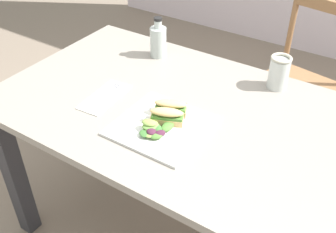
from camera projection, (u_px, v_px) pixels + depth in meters
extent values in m
plane|color=#7A6B5B|center=(185.00, 229.00, 1.89)|extent=(8.57, 8.57, 0.00)
cube|color=gray|center=(185.00, 112.00, 1.43)|extent=(1.42, 0.84, 0.03)
cube|color=#2D2D33|center=(14.00, 174.00, 1.70)|extent=(0.07, 0.07, 0.71)
cube|color=#2D2D33|center=(117.00, 98.00, 2.17)|extent=(0.07, 0.07, 0.71)
cylinder|color=#8E6642|center=(245.00, 122.00, 2.22)|extent=(0.03, 0.03, 0.43)
cylinder|color=#8E6642|center=(299.00, 150.00, 2.03)|extent=(0.03, 0.03, 0.43)
cylinder|color=#8E6642|center=(277.00, 98.00, 2.42)|extent=(0.03, 0.03, 0.43)
cylinder|color=#8E6642|center=(329.00, 121.00, 2.23)|extent=(0.03, 0.03, 0.43)
cube|color=#8E6642|center=(295.00, 88.00, 2.09)|extent=(0.47, 0.47, 0.02)
cylinder|color=#8E6642|center=(291.00, 30.00, 2.16)|extent=(0.03, 0.03, 0.42)
cube|color=#8E6642|center=(328.00, 6.00, 1.96)|extent=(0.36, 0.10, 0.06)
cube|color=white|center=(162.00, 126.00, 1.33)|extent=(0.30, 0.30, 0.01)
cube|color=#DBB270|center=(167.00, 120.00, 1.33)|extent=(0.12, 0.08, 0.02)
cube|color=#518438|center=(168.00, 115.00, 1.33)|extent=(0.12, 0.09, 0.01)
ellipsoid|color=#DBB270|center=(167.00, 112.00, 1.31)|extent=(0.12, 0.08, 0.02)
cube|color=#DBB270|center=(171.00, 111.00, 1.37)|extent=(0.12, 0.08, 0.02)
cube|color=#518438|center=(171.00, 107.00, 1.37)|extent=(0.12, 0.09, 0.01)
ellipsoid|color=#DBB270|center=(171.00, 104.00, 1.35)|extent=(0.12, 0.08, 0.02)
ellipsoid|color=#518438|center=(153.00, 129.00, 1.30)|extent=(0.06, 0.06, 0.01)
ellipsoid|color=#518438|center=(157.00, 136.00, 1.27)|extent=(0.05, 0.05, 0.02)
ellipsoid|color=#84A84C|center=(149.00, 123.00, 1.29)|extent=(0.05, 0.04, 0.02)
ellipsoid|color=#4C2338|center=(151.00, 131.00, 1.28)|extent=(0.05, 0.05, 0.01)
ellipsoid|color=#84A84C|center=(152.00, 124.00, 1.30)|extent=(0.05, 0.05, 0.01)
ellipsoid|color=#84A84C|center=(151.00, 129.00, 1.29)|extent=(0.05, 0.05, 0.01)
ellipsoid|color=#6B9E47|center=(151.00, 126.00, 1.30)|extent=(0.07, 0.07, 0.02)
ellipsoid|color=#4C2338|center=(160.00, 133.00, 1.27)|extent=(0.04, 0.05, 0.02)
ellipsoid|color=#518438|center=(167.00, 126.00, 1.31)|extent=(0.04, 0.06, 0.02)
ellipsoid|color=#3D7033|center=(158.00, 128.00, 1.29)|extent=(0.06, 0.05, 0.01)
ellipsoid|color=#84A84C|center=(150.00, 135.00, 1.27)|extent=(0.04, 0.04, 0.01)
ellipsoid|color=#3D7033|center=(145.00, 133.00, 1.28)|extent=(0.05, 0.05, 0.01)
cube|color=silver|center=(105.00, 97.00, 1.48)|extent=(0.12, 0.23, 0.00)
cube|color=silver|center=(101.00, 99.00, 1.46)|extent=(0.03, 0.14, 0.00)
cube|color=silver|center=(115.00, 87.00, 1.53)|extent=(0.03, 0.05, 0.00)
cube|color=#38383D|center=(118.00, 87.00, 1.53)|extent=(0.01, 0.03, 0.00)
cube|color=#38383D|center=(116.00, 86.00, 1.53)|extent=(0.01, 0.03, 0.00)
cube|color=#38383D|center=(114.00, 86.00, 1.53)|extent=(0.01, 0.03, 0.00)
cylinder|color=#472819|center=(158.00, 46.00, 1.72)|extent=(0.07, 0.07, 0.09)
cylinder|color=#B2BCB7|center=(158.00, 42.00, 1.71)|extent=(0.07, 0.07, 0.13)
cylinder|color=#B2BCB7|center=(158.00, 24.00, 1.66)|extent=(0.03, 0.03, 0.04)
cylinder|color=black|center=(158.00, 19.00, 1.65)|extent=(0.04, 0.04, 0.01)
cylinder|color=gold|center=(278.00, 76.00, 1.51)|extent=(0.07, 0.07, 0.10)
cylinder|color=silver|center=(279.00, 74.00, 1.50)|extent=(0.08, 0.08, 0.12)
torus|color=#B7B29E|center=(282.00, 58.00, 1.47)|extent=(0.08, 0.08, 0.01)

